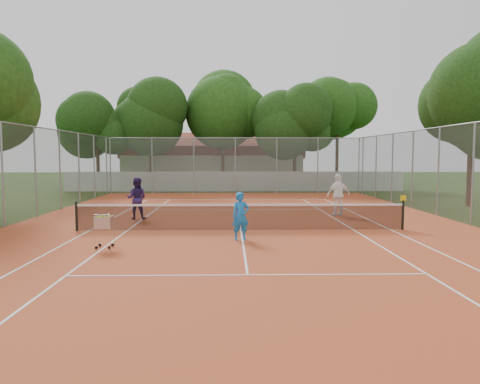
{
  "coord_description": "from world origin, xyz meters",
  "views": [
    {
      "loc": [
        -0.4,
        -16.85,
        2.74
      ],
      "look_at": [
        0.0,
        1.5,
        1.3
      ],
      "focal_mm": 35.0,
      "sensor_mm": 36.0,
      "label": 1
    }
  ],
  "objects_px": {
    "player_near": "(241,216)",
    "clubhouse": "(213,161)",
    "tennis_net": "(241,217)",
    "player_far_right": "(339,195)",
    "player_far_left": "(137,198)",
    "ball_hopper": "(104,231)"
  },
  "relations": [
    {
      "from": "tennis_net",
      "to": "clubhouse",
      "type": "distance_m",
      "value": 29.12
    },
    {
      "from": "clubhouse",
      "to": "tennis_net",
      "type": "bearing_deg",
      "value": -86.05
    },
    {
      "from": "tennis_net",
      "to": "player_far_right",
      "type": "bearing_deg",
      "value": 41.86
    },
    {
      "from": "player_near",
      "to": "ball_hopper",
      "type": "xyz_separation_m",
      "value": [
        -4.03,
        -1.24,
        -0.26
      ]
    },
    {
      "from": "clubhouse",
      "to": "player_near",
      "type": "bearing_deg",
      "value": -86.41
    },
    {
      "from": "clubhouse",
      "to": "player_far_left",
      "type": "height_order",
      "value": "clubhouse"
    },
    {
      "from": "player_far_left",
      "to": "ball_hopper",
      "type": "height_order",
      "value": "player_far_left"
    },
    {
      "from": "player_far_left",
      "to": "player_far_right",
      "type": "distance_m",
      "value": 8.93
    },
    {
      "from": "tennis_net",
      "to": "player_near",
      "type": "relative_size",
      "value": 7.69
    },
    {
      "from": "player_near",
      "to": "player_far_left",
      "type": "relative_size",
      "value": 0.87
    },
    {
      "from": "ball_hopper",
      "to": "clubhouse",
      "type": "bearing_deg",
      "value": 82.48
    },
    {
      "from": "clubhouse",
      "to": "player_far_left",
      "type": "distance_m",
      "value": 26.03
    },
    {
      "from": "player_near",
      "to": "clubhouse",
      "type": "bearing_deg",
      "value": 80.88
    },
    {
      "from": "player_near",
      "to": "ball_hopper",
      "type": "relative_size",
      "value": 1.5
    },
    {
      "from": "player_near",
      "to": "ball_hopper",
      "type": "bearing_deg",
      "value": -175.58
    },
    {
      "from": "player_far_left",
      "to": "clubhouse",
      "type": "bearing_deg",
      "value": -91.12
    },
    {
      "from": "player_far_right",
      "to": "tennis_net",
      "type": "bearing_deg",
      "value": 28.76
    },
    {
      "from": "player_far_left",
      "to": "ball_hopper",
      "type": "distance_m",
      "value": 6.34
    },
    {
      "from": "player_far_left",
      "to": "player_far_right",
      "type": "bearing_deg",
      "value": -169.91
    },
    {
      "from": "player_far_left",
      "to": "ball_hopper",
      "type": "relative_size",
      "value": 1.71
    },
    {
      "from": "ball_hopper",
      "to": "player_far_right",
      "type": "bearing_deg",
      "value": 36.35
    },
    {
      "from": "player_far_right",
      "to": "ball_hopper",
      "type": "height_order",
      "value": "player_far_right"
    }
  ]
}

